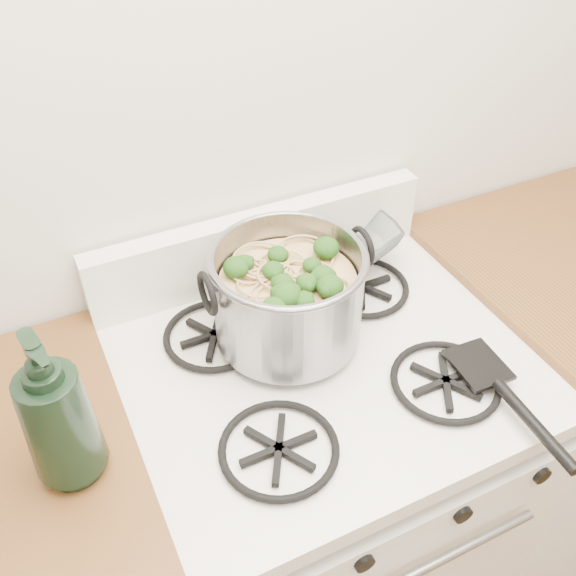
% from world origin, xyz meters
% --- Properties ---
extents(gas_range, '(0.76, 0.66, 0.92)m').
position_xyz_m(gas_range, '(0.00, 1.26, 0.44)').
color(gas_range, white).
rests_on(gas_range, ground).
extents(stock_pot, '(0.32, 0.29, 0.20)m').
position_xyz_m(stock_pot, '(-0.04, 1.35, 1.01)').
color(stock_pot, gray).
rests_on(stock_pot, gas_range).
extents(spatula, '(0.31, 0.32, 0.02)m').
position_xyz_m(spatula, '(0.24, 1.11, 0.94)').
color(spatula, black).
rests_on(spatula, gas_range).
extents(glass_bowl, '(0.15, 0.15, 0.03)m').
position_xyz_m(glass_bowl, '(0.13, 1.54, 0.94)').
color(glass_bowl, white).
rests_on(glass_bowl, gas_range).
extents(bottle, '(0.13, 0.13, 0.29)m').
position_xyz_m(bottle, '(-0.48, 1.22, 1.07)').
color(bottle, black).
rests_on(bottle, counter_left).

